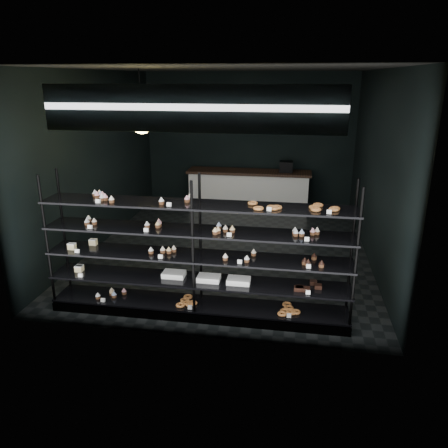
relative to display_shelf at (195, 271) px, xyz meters
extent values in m
cube|color=black|center=(0.09, 2.45, -0.62)|extent=(5.00, 6.00, 0.01)
cube|color=black|center=(0.09, 2.45, 2.57)|extent=(5.00, 6.00, 0.01)
cube|color=black|center=(0.09, 5.45, 0.97)|extent=(5.00, 0.01, 3.20)
cube|color=black|center=(0.09, -0.55, 0.97)|extent=(5.00, 0.01, 3.20)
cube|color=black|center=(-2.41, 2.45, 0.97)|extent=(0.01, 6.00, 3.20)
cube|color=black|center=(2.59, 2.45, 0.97)|extent=(0.01, 6.00, 3.20)
cube|color=black|center=(0.03, 0.00, -0.57)|extent=(4.00, 0.50, 0.12)
cylinder|color=black|center=(-1.94, -0.22, 0.36)|extent=(0.04, 0.04, 1.85)
cylinder|color=black|center=(-1.94, 0.22, 0.36)|extent=(0.04, 0.04, 1.85)
cylinder|color=black|center=(0.03, -0.22, 0.36)|extent=(0.04, 0.04, 1.85)
cylinder|color=black|center=(0.03, 0.22, 0.36)|extent=(0.04, 0.04, 1.85)
cylinder|color=black|center=(2.00, -0.22, 0.36)|extent=(0.04, 0.04, 1.85)
cylinder|color=black|center=(2.00, 0.22, 0.36)|extent=(0.04, 0.04, 1.85)
cube|color=black|center=(0.03, 0.00, -0.48)|extent=(4.00, 0.50, 0.03)
cube|color=black|center=(0.03, 0.00, -0.13)|extent=(4.00, 0.50, 0.02)
cube|color=black|center=(0.03, 0.00, 0.22)|extent=(4.00, 0.50, 0.02)
cube|color=black|center=(0.03, 0.00, 0.57)|extent=(4.00, 0.50, 0.02)
cube|color=black|center=(0.03, 0.00, 0.92)|extent=(4.00, 0.50, 0.02)
cube|color=white|center=(-1.21, -0.18, 0.96)|extent=(0.06, 0.04, 0.06)
cube|color=white|center=(-0.26, -0.18, 0.96)|extent=(0.06, 0.04, 0.06)
cube|color=white|center=(0.91, -0.18, 0.96)|extent=(0.05, 0.04, 0.06)
cube|color=white|center=(1.67, -0.18, 0.96)|extent=(0.06, 0.04, 0.06)
cube|color=white|center=(-1.37, -0.18, 0.61)|extent=(0.06, 0.04, 0.06)
cube|color=white|center=(-0.55, -0.18, 0.61)|extent=(0.05, 0.04, 0.06)
cube|color=white|center=(0.47, -0.18, 0.61)|extent=(0.06, 0.04, 0.06)
cube|color=white|center=(1.42, -0.18, 0.61)|extent=(0.06, 0.04, 0.06)
cube|color=white|center=(-1.54, -0.18, 0.26)|extent=(0.06, 0.04, 0.06)
cube|color=white|center=(-0.41, -0.18, 0.26)|extent=(0.05, 0.04, 0.06)
cube|color=white|center=(0.58, -0.18, 0.26)|extent=(0.05, 0.04, 0.06)
cube|color=white|center=(1.49, -0.18, 0.26)|extent=(0.06, 0.04, 0.06)
cube|color=white|center=(-1.53, -0.18, -0.09)|extent=(0.06, 0.04, 0.06)
cube|color=white|center=(1.46, -0.18, -0.09)|extent=(0.06, 0.04, 0.06)
cube|color=white|center=(-1.22, -0.18, -0.44)|extent=(0.06, 0.04, 0.06)
cube|color=white|center=(-0.03, -0.18, -0.44)|extent=(0.05, 0.04, 0.06)
cube|color=white|center=(1.26, -0.18, -0.44)|extent=(0.06, 0.04, 0.06)
cube|color=#100D41|center=(0.09, -0.47, 2.12)|extent=(3.20, 0.04, 0.45)
cube|color=white|center=(0.09, -0.49, 2.12)|extent=(3.30, 0.02, 0.50)
cylinder|color=black|center=(-0.97, 0.97, 2.26)|extent=(0.01, 0.01, 0.57)
sphere|color=#FFD659|center=(-0.97, 0.97, 1.82)|extent=(0.32, 0.32, 0.32)
cube|color=silver|center=(0.17, 4.95, -0.17)|extent=(2.78, 0.60, 0.92)
cube|color=black|center=(0.17, 4.95, 0.32)|extent=(2.90, 0.65, 0.06)
cube|color=black|center=(1.03, 4.95, 0.48)|extent=(0.30, 0.30, 0.25)
camera|label=1|loc=(1.23, -5.13, 2.44)|focal=35.00mm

